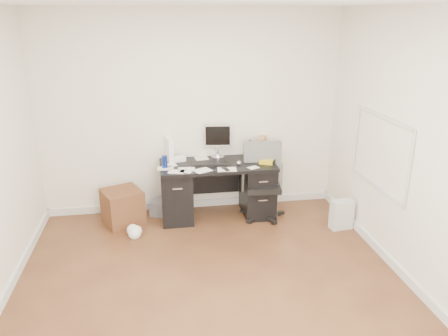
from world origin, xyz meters
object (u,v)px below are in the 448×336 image
at_px(desk, 218,188).
at_px(office_chair, 263,182).
at_px(pc_tower, 269,194).
at_px(wicker_basket, 123,207).
at_px(keyboard, 209,164).
at_px(lcd_monitor, 218,141).

bearing_deg(desk, office_chair, -14.16).
xyz_separation_m(pc_tower, wicker_basket, (-1.99, -0.08, -0.02)).
distance_m(desk, office_chair, 0.61).
bearing_deg(desk, pc_tower, 3.96).
height_order(desk, wicker_basket, desk).
bearing_deg(wicker_basket, keyboard, 0.18).
relative_size(lcd_monitor, keyboard, 0.98).
xyz_separation_m(lcd_monitor, office_chair, (0.54, -0.41, -0.48)).
bearing_deg(lcd_monitor, keyboard, -113.22).
relative_size(desk, keyboard, 3.12).
relative_size(pc_tower, wicker_basket, 1.08).
distance_m(office_chair, pc_tower, 0.35).
xyz_separation_m(desk, office_chair, (0.59, -0.15, 0.11)).
xyz_separation_m(desk, pc_tower, (0.73, 0.05, -0.15)).
xyz_separation_m(office_chair, pc_tower, (0.14, 0.20, -0.26)).
distance_m(pc_tower, wicker_basket, 1.99).
height_order(desk, pc_tower, desk).
bearing_deg(desk, keyboard, -166.18).
relative_size(keyboard, office_chair, 0.48).
xyz_separation_m(lcd_monitor, wicker_basket, (-1.30, -0.29, -0.76)).
height_order(desk, office_chair, office_chair).
distance_m(desk, lcd_monitor, 0.64).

